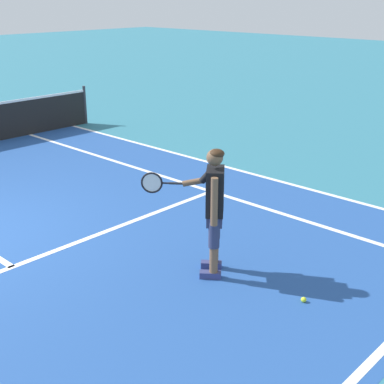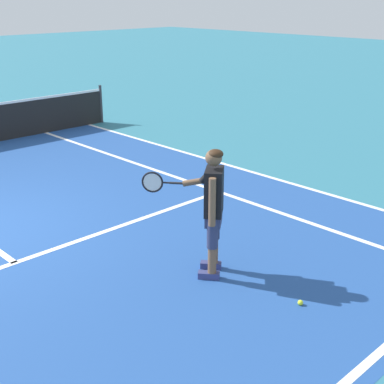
% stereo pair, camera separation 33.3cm
% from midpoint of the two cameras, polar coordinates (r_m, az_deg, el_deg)
% --- Properties ---
extents(line_service, '(8.23, 0.10, 0.01)m').
position_cam_midpoint_polar(line_service, '(7.86, -19.67, -7.49)').
color(line_service, white).
rests_on(line_service, ground).
extents(line_singles_right, '(0.10, 10.89, 0.01)m').
position_cam_midpoint_polar(line_singles_right, '(10.78, -2.66, 1.26)').
color(line_singles_right, white).
rests_on(line_singles_right, ground).
extents(line_doubles_right, '(0.10, 10.89, 0.01)m').
position_cam_midpoint_polar(line_doubles_right, '(11.73, 2.16, 2.85)').
color(line_doubles_right, white).
rests_on(line_doubles_right, ground).
extents(tennis_player, '(0.66, 1.20, 1.71)m').
position_cam_midpoint_polar(tennis_player, '(6.86, 0.81, -1.25)').
color(tennis_player, navy).
rests_on(tennis_player, ground).
extents(tennis_ball_near_feet, '(0.07, 0.07, 0.07)m').
position_cam_midpoint_polar(tennis_ball_near_feet, '(6.73, 10.32, -11.16)').
color(tennis_ball_near_feet, '#CCE02D').
rests_on(tennis_ball_near_feet, ground).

